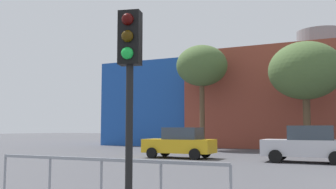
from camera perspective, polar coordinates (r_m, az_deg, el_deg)
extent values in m
cube|color=brown|center=(35.63, 22.36, -0.74)|extent=(21.40, 11.62, 8.23)
cube|color=#19479E|center=(39.28, -0.33, -1.75)|extent=(8.95, 10.46, 7.91)
cylinder|color=slate|center=(36.35, 22.08, 7.32)|extent=(4.00, 4.00, 2.00)
cube|color=gold|center=(20.60, 1.68, -7.79)|extent=(3.81, 1.63, 0.73)
cube|color=#333D47|center=(20.49, 2.26, -5.90)|extent=(1.91, 1.45, 0.64)
cylinder|color=black|center=(20.38, -2.46, -8.84)|extent=(0.58, 0.20, 0.58)
cylinder|color=black|center=(21.88, -0.43, -8.60)|extent=(0.58, 0.20, 0.58)
cylinder|color=black|center=(19.39, 4.08, -9.02)|extent=(0.58, 0.20, 0.58)
cylinder|color=black|center=(20.96, 5.71, -8.72)|extent=(0.58, 0.20, 0.58)
cube|color=silver|center=(19.01, 20.20, -7.60)|extent=(3.99, 1.71, 0.76)
cube|color=#333D47|center=(18.98, 20.85, -5.43)|extent=(2.00, 1.52, 0.67)
cylinder|color=black|center=(18.32, 15.96, -9.01)|extent=(0.61, 0.21, 0.61)
cylinder|color=black|center=(20.05, 16.74, -8.65)|extent=(0.61, 0.21, 0.61)
cylinder|color=black|center=(18.10, 24.11, -8.81)|extent=(0.61, 0.21, 0.61)
cylinder|color=black|center=(19.85, 24.17, -8.45)|extent=(0.61, 0.21, 0.61)
cylinder|color=black|center=(6.15, -5.92, -7.69)|extent=(0.12, 0.12, 2.63)
cube|color=black|center=(6.32, -5.77, 8.49)|extent=(0.40, 0.31, 0.90)
sphere|color=#3C0605|center=(6.26, -6.14, 11.28)|extent=(0.20, 0.20, 0.20)
sphere|color=#3C2905|center=(6.19, -6.17, 8.79)|extent=(0.20, 0.20, 0.20)
sphere|color=green|center=(6.13, -6.20, 6.25)|extent=(0.20, 0.20, 0.20)
cylinder|color=brown|center=(26.37, 20.33, -3.86)|extent=(0.47, 0.47, 4.11)
ellipsoid|color=#476033|center=(26.65, 20.10, 3.42)|extent=(4.82, 4.82, 3.86)
cylinder|color=brown|center=(28.96, 5.21, -3.01)|extent=(0.38, 0.38, 5.37)
ellipsoid|color=#476033|center=(29.34, 5.15, 4.37)|extent=(3.96, 3.96, 3.17)
cube|color=gray|center=(7.32, -10.04, -9.69)|extent=(5.00, 0.06, 0.06)
cylinder|color=gray|center=(9.03, -23.52, -11.67)|extent=(0.05, 0.05, 1.00)
cylinder|color=gray|center=(8.15, -17.51, -12.61)|extent=(0.05, 0.05, 1.00)
cylinder|color=gray|center=(7.38, -10.10, -13.56)|extent=(0.05, 0.05, 1.00)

